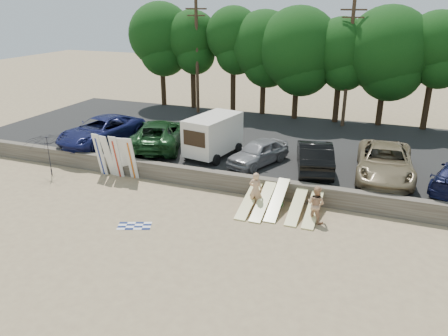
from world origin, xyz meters
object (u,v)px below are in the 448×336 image
Objects in this scene: car_4 at (385,162)px; beachgoer_a at (256,190)px; car_1 at (160,134)px; car_3 at (314,156)px; car_0 at (101,131)px; car_2 at (258,152)px; cooler at (278,203)px; box_trailer at (213,134)px; beachgoer_b at (316,204)px; beach_umbrella at (50,155)px.

beachgoer_a is (-5.71, -4.64, -0.64)m from car_4.
car_1 is 10.04m from car_3.
car_0 is 1.49× the size of car_2.
cooler is at bearing -148.59° from beachgoer_a.
box_trailer reaches higher than car_1.
car_4 is 6.37m from cooler.
box_trailer is 6.72m from cooler.
car_3 is at bearing 159.43° from car_1.
car_1 is at bearing -30.05° from beachgoer_a.
cooler is at bearing -6.15° from beachgoer_b.
car_2 is at bearing 156.16° from car_1.
car_4 reaches higher than beachgoer_a.
car_3 is 4.92m from beachgoer_b.
car_2 is at bearing -179.13° from car_4.
box_trailer is at bearing 177.39° from car_4.
beach_umbrella is at bearing -136.95° from car_2.
car_2 is 4.33m from cooler.
beachgoer_a is 3.04m from beachgoer_b.
beachgoer_a is (-2.03, -4.34, -0.63)m from car_3.
box_trailer is 9.52m from beach_umbrella.
car_0 reaches higher than car_2.
car_2 is 6.86m from car_4.
car_1 is 16.80× the size of cooler.
car_0 is at bearing 3.54° from beachgoer_b.
car_3 reaches higher than cooler.
car_4 is at bearing -139.35° from beachgoer_a.
beachgoer_a is at bearing -52.65° from car_2.
box_trailer reaches higher than car_4.
car_0 is at bearing -6.93° from car_1.
car_4 is 7.39m from beachgoer_a.
beachgoer_b is at bearing 173.25° from beachgoer_a.
car_3 is at bearing 9.55° from car_0.
car_3 is at bearing -178.75° from car_4.
beach_umbrella is at bearing 3.83° from car_3.
box_trailer reaches higher than cooler.
car_1 reaches higher than beachgoer_b.
car_0 is 0.98× the size of car_1.
car_3 is (6.13, -0.16, -0.55)m from box_trailer.
car_2 is at bearing 3.36° from box_trailer.
car_4 is at bearing 10.40° from car_0.
car_2 is 1.53× the size of beach_umbrella.
beachgoer_b reaches higher than cooler.
car_1 is 12.26m from beachgoer_b.
car_4 is at bearing 171.04° from car_3.
beach_umbrella is at bearing 32.26° from car_1.
car_0 is at bearing -158.34° from car_2.
beachgoer_a is 4.83× the size of cooler.
car_0 is (-7.84, -0.31, -0.52)m from box_trailer.
car_4 is at bearing 65.67° from cooler.
car_1 is 3.48× the size of beachgoer_a.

